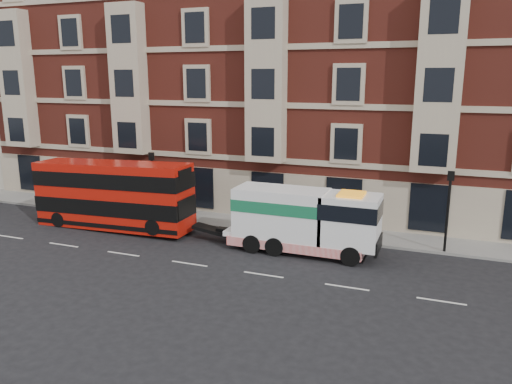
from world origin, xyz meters
TOP-DOWN VIEW (x-y plane):
  - ground at (0.00, 0.00)m, footprint 120.00×120.00m
  - sidewalk at (0.00, 7.50)m, footprint 90.00×3.00m
  - victorian_terrace at (0.50, 15.00)m, footprint 45.00×12.00m
  - lamp_post_west at (-6.00, 6.20)m, footprint 0.35×0.15m
  - lamp_post_east at (12.00, 6.20)m, footprint 0.35×0.15m
  - double_decker_bus at (-7.27, 3.71)m, footprint 10.25×2.35m
  - tow_truck at (4.78, 3.71)m, footprint 8.20×2.42m
  - pedestrian at (-9.62, 7.96)m, footprint 0.69×0.67m

SIDE VIEW (x-z plane):
  - ground at x=0.00m, z-range 0.00..0.00m
  - sidewalk at x=0.00m, z-range 0.00..0.15m
  - pedestrian at x=-9.62m, z-range 0.15..1.75m
  - tow_truck at x=4.78m, z-range 0.10..3.52m
  - double_decker_bus at x=-7.27m, z-range 0.12..4.27m
  - lamp_post_west at x=-6.00m, z-range 0.50..4.85m
  - lamp_post_east at x=12.00m, z-range 0.50..4.85m
  - victorian_terrace at x=0.50m, z-range -0.13..20.27m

